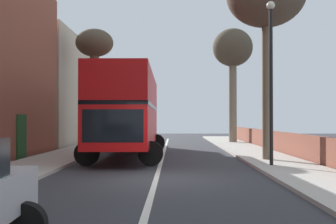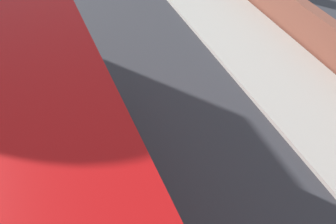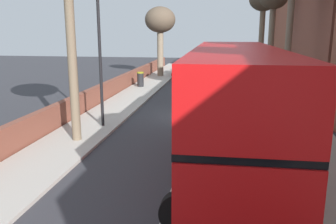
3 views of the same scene
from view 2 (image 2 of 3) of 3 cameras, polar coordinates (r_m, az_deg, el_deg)
The scene contains 0 objects.
Camera 2 is at (-0.98, 5.26, 6.28)m, focal length 38.39 mm.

